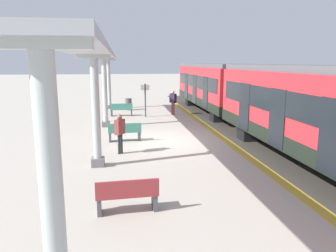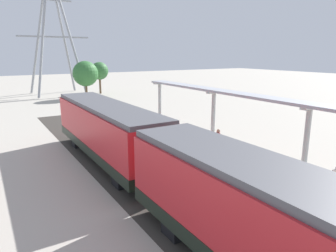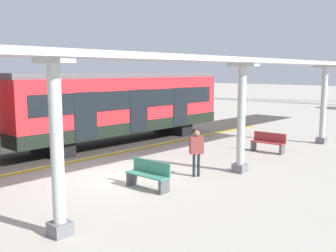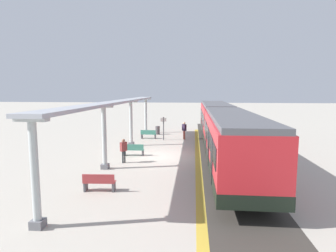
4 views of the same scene
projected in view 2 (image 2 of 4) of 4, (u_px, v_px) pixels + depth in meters
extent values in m
plane|color=#AFA89A|center=(215.00, 168.00, 17.44)|extent=(176.00, 176.00, 0.00)
cube|color=gold|center=(171.00, 178.00, 15.95)|extent=(0.40, 28.45, 0.01)
cube|color=#38332D|center=(140.00, 186.00, 15.03)|extent=(3.20, 40.45, 0.01)
cube|color=red|center=(284.00, 233.00, 7.72)|extent=(2.60, 11.99, 2.60)
cube|color=#515156|center=(289.00, 180.00, 7.39)|extent=(2.39, 11.99, 0.24)
cube|color=black|center=(316.00, 208.00, 8.31)|extent=(0.03, 11.03, 0.84)
cube|color=black|center=(314.00, 227.00, 8.45)|extent=(0.04, 1.10, 2.00)
cube|color=black|center=(237.00, 187.00, 10.94)|extent=(0.04, 1.10, 2.00)
cube|color=black|center=(193.00, 221.00, 11.28)|extent=(2.21, 0.90, 0.64)
cube|color=red|center=(107.00, 130.00, 18.17)|extent=(2.60, 11.99, 2.60)
cube|color=black|center=(108.00, 146.00, 18.41)|extent=(2.63, 12.01, 0.55)
cube|color=#515156|center=(106.00, 106.00, 17.85)|extent=(2.39, 11.99, 0.24)
cube|color=black|center=(127.00, 122.00, 18.77)|extent=(0.03, 11.03, 0.84)
cube|color=black|center=(150.00, 143.00, 16.41)|extent=(0.04, 1.10, 2.00)
cube|color=black|center=(127.00, 131.00, 18.90)|extent=(0.04, 1.10, 2.00)
cube|color=black|center=(110.00, 122.00, 21.39)|extent=(0.04, 1.10, 2.00)
cube|color=black|center=(89.00, 140.00, 21.74)|extent=(2.21, 0.90, 0.64)
cube|color=black|center=(135.00, 177.00, 15.36)|extent=(2.21, 0.90, 0.64)
cube|color=slate|center=(302.00, 177.00, 15.69)|extent=(0.44, 0.44, 0.30)
cylinder|color=#ADB4B3|center=(306.00, 143.00, 15.26)|extent=(0.28, 0.28, 3.41)
cube|color=#ADB4B3|center=(310.00, 108.00, 14.85)|extent=(1.10, 0.36, 0.12)
cube|color=slate|center=(212.00, 143.00, 21.67)|extent=(0.44, 0.44, 0.30)
cylinder|color=#ADB4B3|center=(213.00, 118.00, 21.24)|extent=(0.28, 0.28, 3.41)
cube|color=#ADB4B3|center=(214.00, 92.00, 20.83)|extent=(1.10, 0.36, 0.12)
cube|color=slate|center=(160.00, 123.00, 27.85)|extent=(0.44, 0.44, 0.30)
cylinder|color=#ADB4B3|center=(160.00, 103.00, 27.42)|extent=(0.28, 0.28, 3.41)
cube|color=#ADB4B3|center=(160.00, 83.00, 27.01)|extent=(1.10, 0.36, 0.12)
cube|color=#A8AAB2|center=(254.00, 96.00, 17.83)|extent=(1.20, 22.85, 0.16)
cube|color=#3C836E|center=(238.00, 156.00, 18.11)|extent=(1.52, 0.50, 0.04)
cube|color=#3C836E|center=(236.00, 151.00, 18.21)|extent=(1.50, 0.12, 0.40)
cube|color=#4C4C51|center=(246.00, 157.00, 18.53)|extent=(0.12, 0.40, 0.42)
cube|color=#4C4C51|center=(230.00, 162.00, 17.80)|extent=(0.12, 0.40, 0.42)
cube|color=#9A3134|center=(173.00, 130.00, 24.22)|extent=(1.52, 0.53, 0.04)
cube|color=#9A3134|center=(172.00, 127.00, 24.32)|extent=(1.50, 0.15, 0.40)
cube|color=#4C4C51|center=(180.00, 132.00, 24.64)|extent=(0.12, 0.40, 0.42)
cube|color=#4C4C51|center=(166.00, 134.00, 23.90)|extent=(0.12, 0.40, 0.42)
cylinder|color=#4C4C51|center=(334.00, 194.00, 11.74)|extent=(0.10, 0.10, 2.20)
cube|color=silver|center=(336.00, 173.00, 11.54)|extent=(0.56, 0.04, 0.36)
cylinder|color=brown|center=(312.00, 231.00, 10.46)|extent=(0.11, 0.11, 0.84)
cylinder|color=brown|center=(317.00, 233.00, 10.38)|extent=(0.11, 0.11, 0.84)
cube|color=#26192F|center=(317.00, 212.00, 10.25)|extent=(0.46, 0.53, 0.63)
sphere|color=tan|center=(319.00, 201.00, 10.15)|extent=(0.23, 0.23, 0.23)
cylinder|color=#202629|center=(218.00, 147.00, 20.06)|extent=(0.10, 0.10, 0.79)
cylinder|color=#202629|center=(218.00, 147.00, 19.90)|extent=(0.10, 0.10, 0.79)
cube|color=brown|center=(218.00, 137.00, 19.82)|extent=(0.43, 0.50, 0.59)
sphere|color=#8D624C|center=(218.00, 131.00, 19.72)|extent=(0.21, 0.21, 0.21)
cylinder|color=#93969B|center=(63.00, 31.00, 48.59)|extent=(3.84, 3.89, 19.44)
cylinder|color=#93969B|center=(39.00, 30.00, 46.81)|extent=(3.84, 3.89, 19.44)
cylinder|color=#93969B|center=(68.00, 30.00, 45.67)|extent=(3.84, 3.89, 19.44)
cylinder|color=#93969B|center=(43.00, 29.00, 43.89)|extent=(3.84, 3.89, 19.44)
cube|color=#93969B|center=(54.00, 37.00, 46.47)|extent=(10.49, 0.30, 0.24)
cube|color=#93969B|center=(51.00, 0.00, 45.25)|extent=(5.93, 0.30, 0.24)
cylinder|color=brown|center=(100.00, 86.00, 49.44)|extent=(0.32, 0.32, 2.50)
sphere|color=#316632|center=(99.00, 71.00, 48.89)|extent=(2.81, 2.81, 2.81)
cylinder|color=brown|center=(87.00, 91.00, 44.51)|extent=(0.32, 0.32, 2.06)
sphere|color=#2E6730|center=(85.00, 74.00, 43.93)|extent=(3.61, 3.61, 3.61)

